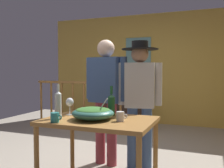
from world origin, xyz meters
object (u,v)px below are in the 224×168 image
serving_table (99,127)px  salad_bowl (93,113)px  wine_bottle_clear (58,104)px  person_standing_right (140,94)px  framed_picture (138,53)px  wine_glass (70,103)px  mug_teal (55,118)px  stair_railing (98,101)px  mug_white (121,116)px  wine_bottle_green (111,104)px  flat_screen_tv (126,88)px  person_standing_left (106,91)px  tv_console (126,112)px

serving_table → salad_bowl: size_ratio=2.60×
wine_bottle_clear → person_standing_right: (0.64, 0.85, 0.05)m
framed_picture → wine_glass: framed_picture is taller
wine_glass → mug_teal: bearing=-79.0°
framed_picture → serving_table: (0.57, -3.54, -1.01)m
stair_railing → wine_bottle_clear: 2.69m
framed_picture → mug_white: bearing=-77.2°
wine_bottle_clear → wine_bottle_green: (0.45, 0.34, -0.02)m
serving_table → stair_railing: bearing=114.6°
framed_picture → mug_teal: (0.25, -3.85, -0.87)m
serving_table → mug_white: mug_white is taller
wine_bottle_green → mug_white: 0.33m
salad_bowl → person_standing_right: 0.83m
flat_screen_tv → wine_glass: 3.15m
framed_picture → stair_railing: size_ratio=0.31×
mug_white → person_standing_right: size_ratio=0.07×
mug_teal → person_standing_left: person_standing_left is taller
stair_railing → wine_glass: 2.49m
flat_screen_tv → person_standing_right: person_standing_right is taller
framed_picture → serving_table: framed_picture is taller
wine_glass → person_standing_right: person_standing_right is taller
salad_bowl → mug_white: salad_bowl is taller
framed_picture → wine_glass: (0.17, -3.45, -0.78)m
framed_picture → tv_console: size_ratio=0.78×
salad_bowl → wine_glass: salad_bowl is taller
stair_railing → wine_bottle_green: bearing=-62.3°
tv_console → wine_glass: (0.38, -3.16, 0.61)m
wine_glass → mug_white: 0.65m
mug_white → person_standing_left: 0.91m
wine_bottle_green → mug_teal: 0.65m
serving_table → mug_white: bearing=-6.3°
mug_teal → wine_glass: bearing=101.0°
tv_console → person_standing_left: person_standing_left is taller
framed_picture → person_standing_right: bearing=-74.2°
flat_screen_tv → wine_bottle_clear: size_ratio=1.92×
wine_bottle_clear → person_standing_left: 0.87m
flat_screen_tv → mug_teal: (0.46, -3.53, -0.04)m
person_standing_right → tv_console: bearing=-79.0°
person_standing_left → person_standing_right: size_ratio=1.02×
person_standing_right → serving_table: bearing=61.9°
mug_white → wine_bottle_green: bearing=127.7°
flat_screen_tv → wine_bottle_green: bearing=-74.6°
framed_picture → flat_screen_tv: 0.92m
stair_railing → mug_teal: size_ratio=19.39×
wine_bottle_clear → wine_bottle_green: size_ratio=1.08×
mug_teal → person_standing_right: bearing=62.2°
stair_railing → salad_bowl: (1.08, -2.50, 0.21)m
wine_bottle_clear → stair_railing: bearing=105.6°
flat_screen_tv → person_standing_left: person_standing_left is taller
flat_screen_tv → person_standing_left: size_ratio=0.41×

